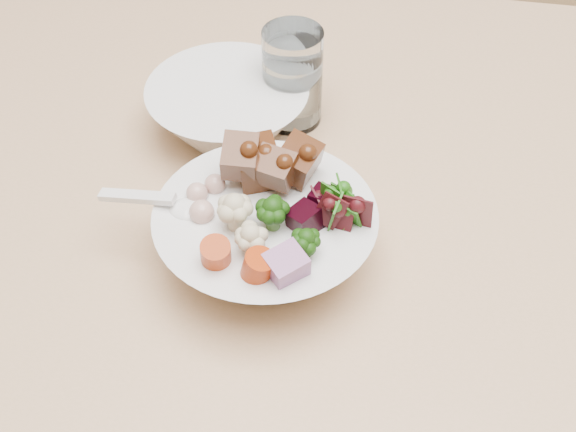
{
  "coord_description": "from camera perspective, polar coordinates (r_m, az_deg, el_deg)",
  "views": [
    {
      "loc": [
        -0.18,
        -0.52,
        1.33
      ],
      "look_at": [
        -0.25,
        -0.04,
        0.84
      ],
      "focal_mm": 50.0,
      "sensor_mm": 36.0,
      "label": 1
    }
  ],
  "objects": [
    {
      "name": "dining_table",
      "position": [
        0.82,
        10.19,
        -6.48
      ],
      "size": [
        1.69,
        0.99,
        0.78
      ],
      "rotation": [
        0.0,
        0.0,
        -0.04
      ],
      "color": "tan",
      "rests_on": "ground"
    },
    {
      "name": "soup_spoon",
      "position": [
        0.71,
        -7.99,
        0.65
      ],
      "size": [
        0.1,
        0.03,
        0.02
      ],
      "rotation": [
        0.0,
        0.0,
        -0.12
      ],
      "color": "white",
      "rests_on": "food_bowl"
    },
    {
      "name": "water_glass",
      "position": [
        0.86,
        0.32,
        9.61
      ],
      "size": [
        0.06,
        0.06,
        0.11
      ],
      "color": "silver",
      "rests_on": "dining_table"
    },
    {
      "name": "chair_far",
      "position": [
        1.49,
        14.31,
        8.65
      ],
      "size": [
        0.47,
        0.47,
        0.83
      ],
      "rotation": [
        0.0,
        0.0,
        -0.28
      ],
      "color": "tan",
      "rests_on": "ground"
    },
    {
      "name": "side_bowl",
      "position": [
        0.86,
        -4.27,
        7.51
      ],
      "size": [
        0.17,
        0.17,
        0.06
      ],
      "primitive_type": null,
      "color": "white",
      "rests_on": "dining_table"
    },
    {
      "name": "food_bowl",
      "position": [
        0.72,
        -1.45,
        -1.2
      ],
      "size": [
        0.2,
        0.2,
        0.11
      ],
      "color": "white",
      "rests_on": "dining_table"
    }
  ]
}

